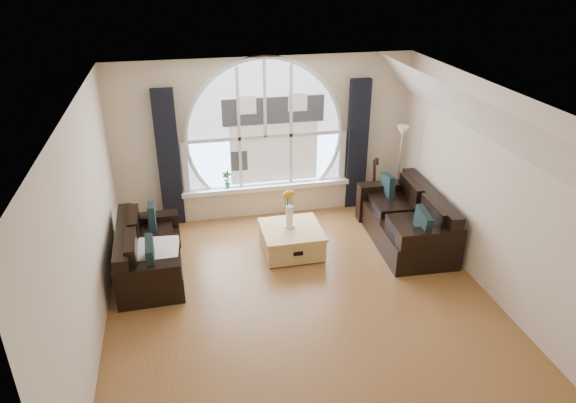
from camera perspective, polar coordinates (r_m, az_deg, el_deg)
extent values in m
cube|color=brown|center=(6.99, 1.58, -10.96)|extent=(5.00, 5.50, 0.01)
cube|color=silver|center=(5.79, 1.91, 10.97)|extent=(5.00, 5.50, 0.01)
cube|color=beige|center=(8.76, -2.57, 6.94)|extent=(5.00, 0.01, 2.70)
cube|color=beige|center=(4.13, 11.28, -18.12)|extent=(5.00, 0.01, 2.70)
cube|color=beige|center=(6.23, -21.25, -3.15)|extent=(0.01, 5.50, 2.70)
cube|color=beige|center=(7.24, 21.33, 0.92)|extent=(0.01, 5.50, 2.70)
cube|color=silver|center=(6.75, 20.52, 8.42)|extent=(0.92, 5.50, 0.72)
cube|color=silver|center=(8.65, -2.57, 8.60)|extent=(2.60, 0.06, 2.15)
cube|color=white|center=(8.98, -2.35, 1.66)|extent=(2.90, 0.22, 0.08)
cube|color=white|center=(8.62, -2.53, 8.54)|extent=(2.76, 0.08, 2.15)
cube|color=silver|center=(8.70, -1.55, 7.85)|extent=(1.70, 0.02, 1.50)
cube|color=black|center=(8.61, -12.98, 4.53)|extent=(0.35, 0.12, 2.30)
cube|color=black|center=(9.11, 7.62, 6.14)|extent=(0.35, 0.12, 2.30)
cube|color=black|center=(7.59, -14.96, -5.06)|extent=(0.88, 1.70, 0.75)
cube|color=black|center=(8.32, 12.76, -1.91)|extent=(1.05, 1.95, 0.85)
cube|color=tan|center=(7.94, 0.39, -4.12)|extent=(0.91, 0.91, 0.44)
cube|color=silver|center=(7.32, -14.14, -5.26)|extent=(0.59, 0.59, 0.10)
cube|color=white|center=(7.72, 0.16, -0.25)|extent=(0.24, 0.24, 0.70)
cube|color=#B2B2B2|center=(9.04, 12.04, 3.26)|extent=(0.24, 0.24, 1.60)
cube|color=#9A5B2D|center=(9.12, 9.26, 1.86)|extent=(0.38, 0.28, 1.06)
imported|color=#1E6023|center=(8.82, -6.73, 2.40)|extent=(0.19, 0.16, 0.30)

